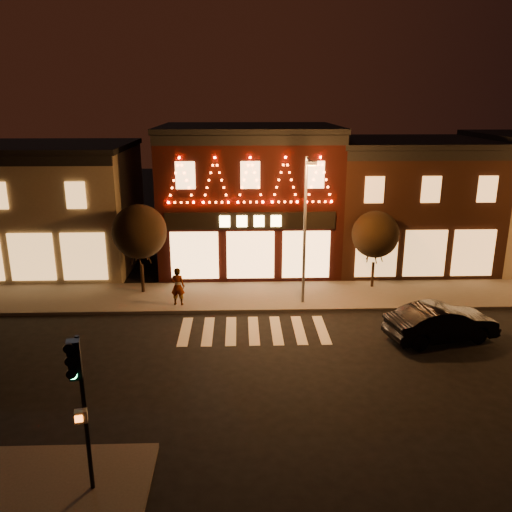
{
  "coord_description": "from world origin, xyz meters",
  "views": [
    {
      "loc": [
        -0.6,
        -17.26,
        9.8
      ],
      "look_at": [
        0.1,
        4.0,
        3.42
      ],
      "focal_mm": 37.06,
      "sensor_mm": 36.0,
      "label": 1
    }
  ],
  "objects_px": {
    "traffic_signal_near": "(79,386)",
    "streetlamp_mid": "(306,220)",
    "pedestrian": "(178,286)",
    "dark_sedan": "(441,323)"
  },
  "relations": [
    {
      "from": "traffic_signal_near",
      "to": "dark_sedan",
      "type": "distance_m",
      "value": 15.29
    },
    {
      "from": "streetlamp_mid",
      "to": "pedestrian",
      "type": "distance_m",
      "value": 6.91
    },
    {
      "from": "traffic_signal_near",
      "to": "dark_sedan",
      "type": "bearing_deg",
      "value": 22.43
    },
    {
      "from": "pedestrian",
      "to": "dark_sedan",
      "type": "bearing_deg",
      "value": 170.29
    },
    {
      "from": "dark_sedan",
      "to": "pedestrian",
      "type": "relative_size",
      "value": 2.5
    },
    {
      "from": "traffic_signal_near",
      "to": "streetlamp_mid",
      "type": "distance_m",
      "value": 14.5
    },
    {
      "from": "traffic_signal_near",
      "to": "streetlamp_mid",
      "type": "height_order",
      "value": "streetlamp_mid"
    },
    {
      "from": "pedestrian",
      "to": "streetlamp_mid",
      "type": "bearing_deg",
      "value": -171.14
    },
    {
      "from": "streetlamp_mid",
      "to": "pedestrian",
      "type": "height_order",
      "value": "streetlamp_mid"
    },
    {
      "from": "traffic_signal_near",
      "to": "dark_sedan",
      "type": "xyz_separation_m",
      "value": [
        12.31,
        8.74,
        -2.4
      ]
    }
  ]
}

